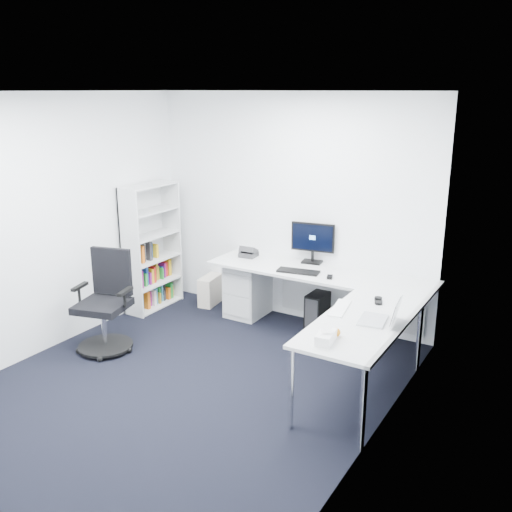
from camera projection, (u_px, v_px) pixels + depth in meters
The scene contains 21 objects.
ground at pixel (186, 386), 5.43m from camera, with size 4.20×4.20×0.00m, color black.
ceiling at pixel (175, 91), 4.67m from camera, with size 4.20×4.20×0.00m, color white.
wall_back at pixel (290, 209), 6.78m from camera, with size 3.60×0.02×2.70m, color white.
wall_left at pixel (44, 226), 5.93m from camera, with size 0.02×4.20×2.70m, color white.
wall_right at pixel (376, 284), 4.16m from camera, with size 0.02×4.20×2.70m, color white.
l_desk at pixel (304, 313), 6.20m from camera, with size 2.59×1.45×0.76m, color silver, non-canonical shape.
drawer_pedestal at pixel (248, 290), 7.07m from camera, with size 0.42×0.52×0.65m, color silver.
bookshelf at pixel (152, 247), 7.19m from camera, with size 0.31×0.80×1.60m, color silver, non-canonical shape.
task_chair at pixel (102, 303), 6.03m from camera, with size 0.61×0.61×1.08m, color black, non-canonical shape.
black_pc_tower at pixel (319, 309), 6.74m from camera, with size 0.19×0.44×0.43m, color black.
beige_pc_tower at pixel (210, 290), 7.45m from camera, with size 0.18×0.40×0.38m, color beige.
power_strip at pixel (343, 334), 6.52m from camera, with size 0.34×0.06×0.04m, color white.
monitor at pixel (312, 243), 6.62m from camera, with size 0.51×0.16×0.49m, color black, non-canonical shape.
black_keyboard at pixel (298, 271), 6.34m from camera, with size 0.47×0.17×0.02m, color black.
mouse at pixel (330, 277), 6.14m from camera, with size 0.06×0.09×0.03m, color black.
desk_phone at pixel (249, 251), 6.92m from camera, with size 0.19×0.19×0.13m, color #2C2C2F, non-canonical shape.
laptop at pixel (373, 309), 4.98m from camera, with size 0.33×0.32×0.23m, color silver, non-canonical shape.
white_keyboard at pixel (340, 308), 5.29m from camera, with size 0.13×0.44×0.01m, color white.
headphones at pixel (378, 300), 5.46m from camera, with size 0.11×0.17×0.05m, color black, non-canonical shape.
orange_fruit at pixel (336, 332), 4.69m from camera, with size 0.07×0.07×0.07m, color orange.
tissue_box at pixel (326, 337), 4.59m from camera, with size 0.12×0.24×0.08m, color white.
Camera 1 is at (3.06, -3.83, 2.72)m, focal length 40.00 mm.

